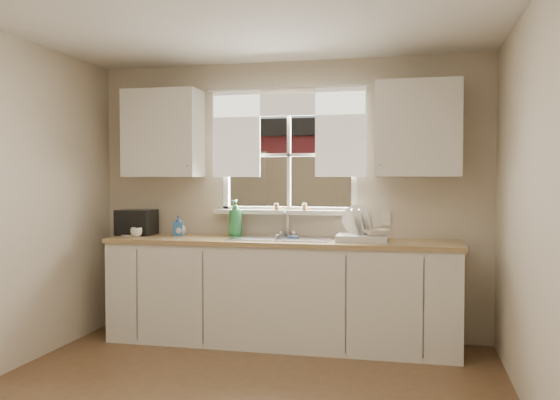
% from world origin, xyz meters
% --- Properties ---
extents(room_walls, '(3.62, 4.02, 2.50)m').
position_xyz_m(room_walls, '(0.00, -0.07, 1.24)').
color(room_walls, beige).
rests_on(room_walls, ground).
extents(window, '(1.38, 0.16, 1.06)m').
position_xyz_m(window, '(0.00, 2.00, 1.49)').
color(window, white).
rests_on(window, room_walls).
extents(curtains, '(1.50, 0.03, 0.81)m').
position_xyz_m(curtains, '(0.00, 1.95, 1.93)').
color(curtains, white).
rests_on(curtains, room_walls).
extents(base_cabinets, '(3.00, 0.62, 0.87)m').
position_xyz_m(base_cabinets, '(0.00, 1.68, 0.43)').
color(base_cabinets, silver).
rests_on(base_cabinets, ground).
extents(countertop, '(3.04, 0.65, 0.04)m').
position_xyz_m(countertop, '(0.00, 1.68, 0.89)').
color(countertop, '#A88654').
rests_on(countertop, base_cabinets).
extents(upper_cabinet_left, '(0.70, 0.33, 0.80)m').
position_xyz_m(upper_cabinet_left, '(-1.15, 1.82, 1.85)').
color(upper_cabinet_left, silver).
rests_on(upper_cabinet_left, room_walls).
extents(upper_cabinet_right, '(0.70, 0.33, 0.80)m').
position_xyz_m(upper_cabinet_right, '(1.15, 1.82, 1.85)').
color(upper_cabinet_right, silver).
rests_on(upper_cabinet_right, room_walls).
extents(wall_outlet, '(0.08, 0.01, 0.12)m').
position_xyz_m(wall_outlet, '(0.88, 1.99, 1.08)').
color(wall_outlet, beige).
rests_on(wall_outlet, room_walls).
extents(sill_jars, '(0.30, 0.04, 0.06)m').
position_xyz_m(sill_jars, '(0.03, 1.94, 1.18)').
color(sill_jars, brown).
rests_on(sill_jars, window).
extents(backyard, '(20.00, 10.00, 6.13)m').
position_xyz_m(backyard, '(0.58, 8.42, 3.46)').
color(backyard, '#335421').
rests_on(backyard, ground).
extents(sink, '(0.88, 0.52, 0.40)m').
position_xyz_m(sink, '(0.00, 1.71, 0.84)').
color(sink, '#B7B7BC').
rests_on(sink, countertop).
extents(dish_rack, '(0.42, 0.33, 0.30)m').
position_xyz_m(dish_rack, '(0.70, 1.66, 0.98)').
color(dish_rack, silver).
rests_on(dish_rack, countertop).
extents(bowl, '(0.28, 0.28, 0.05)m').
position_xyz_m(bowl, '(0.82, 1.61, 0.99)').
color(bowl, white).
rests_on(bowl, dish_rack).
extents(soap_bottle_a, '(0.16, 0.16, 0.33)m').
position_xyz_m(soap_bottle_a, '(-0.46, 1.84, 1.08)').
color(soap_bottle_a, '#2C8745').
rests_on(soap_bottle_a, countertop).
extents(soap_bottle_b, '(0.10, 0.10, 0.19)m').
position_xyz_m(soap_bottle_b, '(-0.99, 1.78, 1.00)').
color(soap_bottle_b, '#2D61AC').
rests_on(soap_bottle_b, countertop).
extents(soap_bottle_c, '(0.15, 0.15, 0.15)m').
position_xyz_m(soap_bottle_c, '(-0.98, 1.79, 0.98)').
color(soap_bottle_c, beige).
rests_on(soap_bottle_c, countertop).
extents(saucer, '(0.20, 0.20, 0.01)m').
position_xyz_m(saucer, '(-1.40, 1.69, 0.92)').
color(saucer, beige).
rests_on(saucer, countertop).
extents(cup, '(0.13, 0.13, 0.08)m').
position_xyz_m(cup, '(-1.32, 1.60, 0.95)').
color(cup, white).
rests_on(cup, countertop).
extents(black_appliance, '(0.32, 0.28, 0.23)m').
position_xyz_m(black_appliance, '(-1.40, 1.77, 1.03)').
color(black_appliance, black).
rests_on(black_appliance, countertop).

